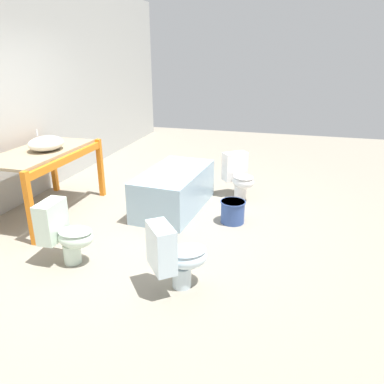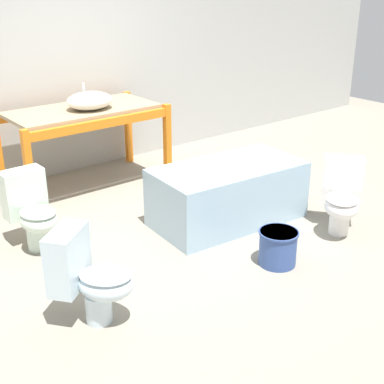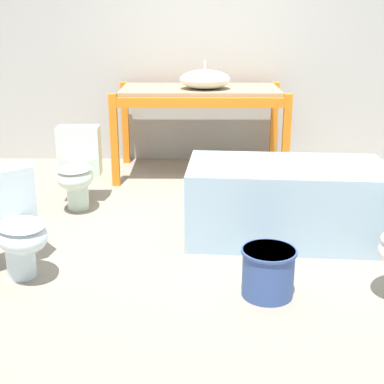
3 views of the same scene
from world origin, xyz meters
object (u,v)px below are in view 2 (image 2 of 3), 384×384
toilet_far (32,209)px  bucket_white (278,247)px  sink_basin (90,101)px  bathtub_main (228,189)px  toilet_near (342,195)px  toilet_extra (88,275)px

toilet_far → bucket_white: size_ratio=2.06×
sink_basin → bathtub_main: (0.57, -1.55, -0.65)m
sink_basin → bathtub_main: sink_basin is taller
toilet_near → toilet_far: bearing=-160.5°
bathtub_main → toilet_far: bearing=163.0°
toilet_far → toilet_extra: (-0.14, -1.25, 0.00)m
sink_basin → bucket_white: 2.57m
sink_basin → bucket_white: bearing=-82.1°
bathtub_main → toilet_near: 1.04m
bathtub_main → bucket_white: bearing=-100.4°
toilet_far → toilet_extra: 1.26m
bucket_white → sink_basin: bearing=97.9°
bathtub_main → toilet_extra: size_ratio=2.19×
toilet_far → bathtub_main: bearing=-22.9°
bathtub_main → toilet_far: (-1.66, 0.65, 0.03)m
toilet_near → bucket_white: bearing=-124.2°
bathtub_main → bucket_white: 0.91m
sink_basin → toilet_extra: bearing=-119.8°
bucket_white → toilet_extra: bearing=170.2°
toilet_far → bucket_white: toilet_far is taller
bathtub_main → bucket_white: size_ratio=4.50×
sink_basin → toilet_far: bearing=-140.5°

